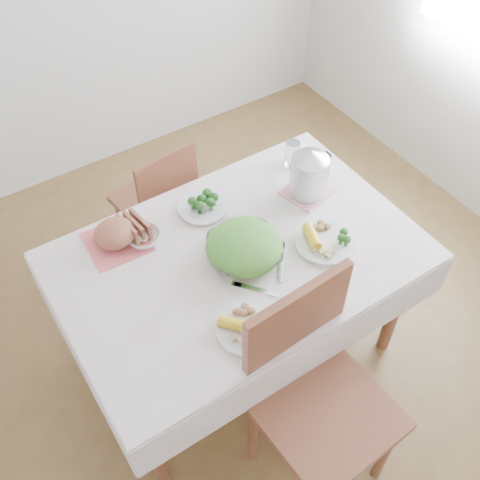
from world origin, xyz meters
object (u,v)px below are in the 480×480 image
chair_far (153,192)px  electric_kettle (309,174)px  chair_near (325,419)px  dining_table (239,307)px  dinner_plate_left (248,328)px  salad_bowl (244,251)px  dinner_plate_right (325,242)px  yellow_mug (300,182)px

chair_far → electric_kettle: size_ratio=3.49×
chair_far → electric_kettle: (0.47, -0.70, 0.42)m
chair_near → electric_kettle: bearing=55.0°
dining_table → dinner_plate_left: (-0.17, -0.33, 0.40)m
chair_near → salad_bowl: bearing=82.1°
salad_bowl → dinner_plate_right: 0.35m
dinner_plate_left → dinner_plate_right: bearing=19.1°
dinner_plate_right → yellow_mug: (0.12, 0.33, 0.03)m
dining_table → chair_near: (-0.04, -0.68, 0.09)m
salad_bowl → dinner_plate_left: (-0.19, -0.30, -0.03)m
chair_near → yellow_mug: bearing=56.8°
dinner_plate_right → electric_kettle: 0.33m
chair_far → salad_bowl: 0.92m
chair_far → electric_kettle: bearing=116.0°
yellow_mug → electric_kettle: (0.01, -0.05, 0.08)m
chair_near → electric_kettle: (0.51, 0.81, 0.42)m
dining_table → yellow_mug: size_ratio=14.76×
chair_far → salad_bowl: chair_far is taller
dinner_plate_left → salad_bowl: bearing=58.5°
dinner_plate_left → yellow_mug: bearing=39.1°
chair_far → electric_kettle: 0.94m
chair_near → dinner_plate_left: (-0.13, 0.35, 0.31)m
salad_bowl → yellow_mug: (0.44, 0.21, 0.00)m
dinner_plate_left → yellow_mug: size_ratio=2.59×
chair_near → dinner_plate_right: size_ratio=3.97×
dinner_plate_left → electric_kettle: size_ratio=1.04×
salad_bowl → yellow_mug: size_ratio=3.15×
dining_table → chair_far: chair_far is taller
yellow_mug → dining_table: bearing=-158.1°
yellow_mug → dinner_plate_right: bearing=-109.3°
chair_near → dinner_plate_left: size_ratio=4.32×
dinner_plate_right → yellow_mug: size_ratio=2.81×
dining_table → yellow_mug: (0.46, 0.18, 0.42)m
chair_near → yellow_mug: (0.50, 0.86, 0.33)m
yellow_mug → electric_kettle: electric_kettle is taller
chair_far → yellow_mug: bearing=117.6°
chair_near → dining_table: bearing=83.3°
dinner_plate_left → yellow_mug: yellow_mug is taller
dining_table → salad_bowl: (0.01, -0.02, 0.42)m
chair_far → dinner_plate_left: 1.22m
salad_bowl → dining_table: bearing=116.9°
electric_kettle → dinner_plate_left: bearing=-129.3°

